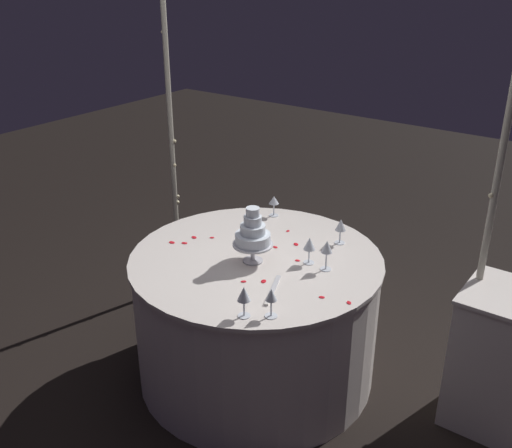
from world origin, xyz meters
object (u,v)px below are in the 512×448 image
at_px(wine_glass_1, 309,245).
at_px(wine_glass_5, 341,226).
at_px(wine_glass_0, 274,201).
at_px(wine_glass_2, 244,295).
at_px(wine_glass_4, 327,248).
at_px(main_table, 256,316).
at_px(decorative_arch, 307,114).
at_px(tiered_cake, 253,234).
at_px(side_table, 500,359).
at_px(wine_glass_3, 271,297).
at_px(cake_knife, 272,292).

bearing_deg(wine_glass_1, wine_glass_5, 86.78).
bearing_deg(wine_glass_0, wine_glass_2, -62.24).
xyz_separation_m(wine_glass_2, wine_glass_4, (0.08, 0.61, 0.01)).
xyz_separation_m(wine_glass_2, wine_glass_5, (-0.01, 0.94, -0.00)).
distance_m(wine_glass_0, wine_glass_4, 0.76).
bearing_deg(wine_glass_5, wine_glass_2, -89.25).
distance_m(wine_glass_0, wine_glass_5, 0.54).
bearing_deg(wine_glass_5, main_table, -124.29).
xyz_separation_m(decorative_arch, wine_glass_2, (0.30, -1.00, -0.59)).
bearing_deg(wine_glass_5, wine_glass_4, -73.91).
height_order(wine_glass_1, wine_glass_5, same).
distance_m(main_table, wine_glass_0, 0.76).
relative_size(tiered_cake, wine_glass_2, 2.03).
height_order(decorative_arch, tiered_cake, decorative_arch).
height_order(side_table, wine_glass_1, wine_glass_1).
bearing_deg(tiered_cake, wine_glass_3, -44.85).
relative_size(decorative_arch, main_table, 1.60).
distance_m(wine_glass_1, wine_glass_3, 0.57).
relative_size(decorative_arch, wine_glass_1, 14.94).
bearing_deg(decorative_arch, wine_glass_4, -45.15).
xyz_separation_m(tiered_cake, cake_knife, (0.27, -0.21, -0.16)).
xyz_separation_m(wine_glass_1, wine_glass_3, (0.13, -0.55, -0.00)).
relative_size(wine_glass_1, wine_glass_4, 0.89).
height_order(main_table, wine_glass_3, wine_glass_3).
distance_m(wine_glass_3, cake_knife, 0.24).
height_order(decorative_arch, wine_glass_3, decorative_arch).
bearing_deg(wine_glass_0, decorative_arch, -9.27).
distance_m(decorative_arch, wine_glass_0, 0.65).
distance_m(tiered_cake, cake_knife, 0.38).
distance_m(decorative_arch, tiered_cake, 0.76).
bearing_deg(wine_glass_0, cake_knife, -56.09).
bearing_deg(main_table, side_table, 18.48).
bearing_deg(wine_glass_2, wine_glass_5, 90.75).
height_order(main_table, side_table, main_table).
distance_m(tiered_cake, wine_glass_0, 0.64).
bearing_deg(wine_glass_3, cake_knife, 123.57).
relative_size(wine_glass_3, wine_glass_4, 0.86).
height_order(main_table, wine_glass_1, wine_glass_1).
height_order(tiered_cake, wine_glass_4, tiered_cake).
bearing_deg(wine_glass_3, main_table, 132.73).
relative_size(wine_glass_2, cake_knife, 0.55).
bearing_deg(wine_glass_4, decorative_arch, 134.85).
bearing_deg(wine_glass_2, main_table, 120.71).
bearing_deg(decorative_arch, tiered_cake, -88.18).
distance_m(main_table, tiered_cake, 0.55).
height_order(wine_glass_1, cake_knife, wine_glass_1).
relative_size(side_table, wine_glass_3, 5.31).
xyz_separation_m(wine_glass_2, wine_glass_3, (0.10, 0.07, -0.01)).
xyz_separation_m(wine_glass_1, wine_glass_4, (0.11, -0.01, 0.02)).
bearing_deg(wine_glass_0, side_table, -4.05).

